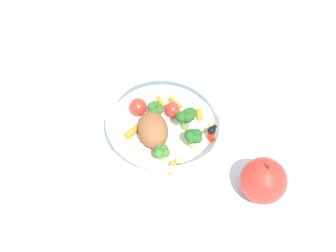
% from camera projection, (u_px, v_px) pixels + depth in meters
% --- Properties ---
extents(ground_plane, '(2.40, 2.40, 0.00)m').
position_uv_depth(ground_plane, '(161.00, 145.00, 0.74)').
color(ground_plane, silver).
extents(food_container, '(0.22, 0.22, 0.06)m').
position_uv_depth(food_container, '(166.00, 127.00, 0.72)').
color(food_container, white).
rests_on(food_container, ground_plane).
extents(loose_apple, '(0.08, 0.08, 0.09)m').
position_uv_depth(loose_apple, '(263.00, 181.00, 0.65)').
color(loose_apple, red).
rests_on(loose_apple, ground_plane).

